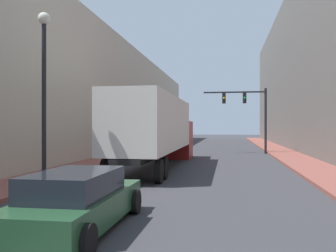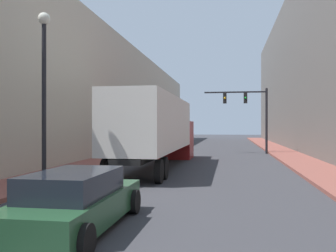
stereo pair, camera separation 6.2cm
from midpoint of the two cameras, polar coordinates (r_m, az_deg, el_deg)
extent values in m
cube|color=brown|center=(31.45, 17.69, -4.14)|extent=(2.54, 80.00, 0.15)
cube|color=brown|center=(32.14, -5.20, -4.05)|extent=(2.54, 80.00, 0.15)
cube|color=#BCB29E|center=(33.50, -12.32, 4.78)|extent=(6.00, 80.00, 10.28)
cube|color=silver|center=(20.07, -1.99, 0.41)|extent=(2.56, 11.76, 2.79)
cube|color=black|center=(20.12, -1.99, -4.00)|extent=(1.28, 11.76, 0.24)
cube|color=maroon|center=(27.30, 1.03, -2.11)|extent=(2.56, 2.86, 2.69)
cylinder|color=black|center=(15.94, -9.35, -6.68)|extent=(0.25, 1.00, 1.00)
cylinder|color=black|center=(15.37, -1.27, -6.93)|extent=(0.25, 1.00, 1.00)
cylinder|color=black|center=(17.08, -8.05, -6.23)|extent=(0.25, 1.00, 1.00)
cylinder|color=black|center=(16.55, -0.50, -6.43)|extent=(0.25, 1.00, 1.00)
cylinder|color=black|center=(27.53, -1.31, -3.85)|extent=(0.25, 1.00, 1.00)
cylinder|color=black|center=(27.20, 3.39, -3.90)|extent=(0.25, 1.00, 1.00)
cube|color=#234C2D|center=(8.96, -13.40, -12.00)|extent=(1.74, 4.79, 0.64)
cube|color=#1E232D|center=(8.64, -14.02, -8.49)|extent=(1.53, 2.64, 0.54)
cylinder|color=black|center=(10.86, -14.19, -10.82)|extent=(0.25, 0.64, 0.64)
cylinder|color=black|center=(10.30, -5.10, -11.41)|extent=(0.25, 0.64, 0.64)
cylinder|color=black|center=(7.07, -12.48, -16.76)|extent=(0.25, 0.64, 0.64)
cylinder|color=black|center=(32.73, 14.83, 0.75)|extent=(0.20, 0.20, 5.55)
cube|color=black|center=(32.71, 10.24, 5.10)|extent=(5.24, 0.12, 0.12)
cube|color=black|center=(32.70, 11.78, 4.20)|extent=(0.30, 0.24, 0.90)
sphere|color=green|center=(32.56, 11.79, 4.22)|extent=(0.18, 0.18, 0.18)
cube|color=black|center=(32.67, 8.70, 4.20)|extent=(0.30, 0.24, 0.90)
sphere|color=gold|center=(32.53, 8.70, 4.22)|extent=(0.18, 0.18, 0.18)
cylinder|color=black|center=(14.32, -18.26, 2.81)|extent=(0.16, 0.16, 6.11)
sphere|color=silver|center=(14.82, -18.26, 15.29)|extent=(0.44, 0.44, 0.44)
camera|label=1|loc=(0.03, -89.88, 0.00)|focal=40.00mm
camera|label=2|loc=(0.03, 90.12, 0.00)|focal=40.00mm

